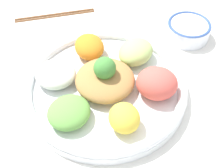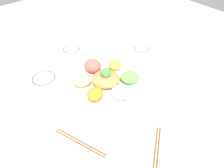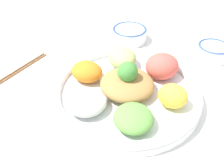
{
  "view_description": "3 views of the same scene",
  "coord_description": "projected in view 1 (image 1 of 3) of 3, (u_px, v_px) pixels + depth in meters",
  "views": [
    {
      "loc": [
        -0.47,
        -0.03,
        0.53
      ],
      "look_at": [
        -0.07,
        0.01,
        0.07
      ],
      "focal_mm": 50.0,
      "sensor_mm": 36.0,
      "label": 1
    },
    {
      "loc": [
        0.43,
        0.61,
        0.68
      ],
      "look_at": [
        -0.03,
        0.08,
        0.05
      ],
      "focal_mm": 35.0,
      "sensor_mm": 36.0,
      "label": 2
    },
    {
      "loc": [
        -0.39,
        0.35,
        0.42
      ],
      "look_at": [
        -0.0,
        0.05,
        0.03
      ],
      "focal_mm": 42.0,
      "sensor_mm": 36.0,
      "label": 3
    }
  ],
  "objects": [
    {
      "name": "chopsticks_pair_near",
      "position": [
        55.0,
        15.0,
        0.87
      ],
      "size": [
        0.09,
        0.21,
        0.01
      ],
      "rotation": [
        0.0,
        0.0,
        1.9
      ],
      "color": "brown",
      "rests_on": "ground_plane"
    },
    {
      "name": "ground_plane",
      "position": [
        121.0,
        82.0,
        0.7
      ],
      "size": [
        2.4,
        2.4,
        0.0
      ],
      "primitive_type": "plane",
      "color": "white"
    },
    {
      "name": "sauce_bowl_red",
      "position": [
        188.0,
        29.0,
        0.79
      ],
      "size": [
        0.11,
        0.11,
        0.04
      ],
      "color": "white",
      "rests_on": "ground_plane"
    },
    {
      "name": "salad_platter",
      "position": [
        106.0,
        84.0,
        0.67
      ],
      "size": [
        0.35,
        0.35,
        0.1
      ],
      "color": "white",
      "rests_on": "ground_plane"
    }
  ]
}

